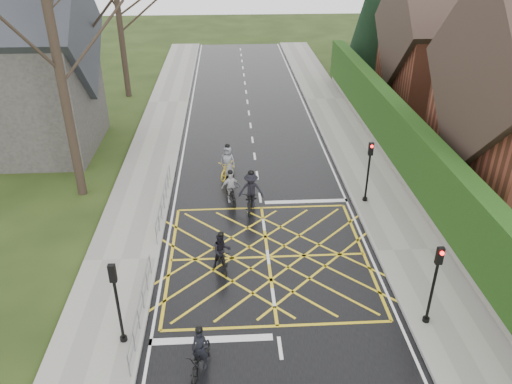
{
  "coord_description": "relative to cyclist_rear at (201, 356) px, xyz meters",
  "views": [
    {
      "loc": [
        -1.47,
        -16.73,
        12.27
      ],
      "look_at": [
        -0.31,
        3.26,
        1.3
      ],
      "focal_mm": 35.0,
      "sensor_mm": 36.0,
      "label": 1
    }
  ],
  "objects": [
    {
      "name": "stone_wall",
      "position": [
        10.28,
        11.68,
        -0.19
      ],
      "size": [
        0.5,
        38.0,
        0.7
      ],
      "primitive_type": "cube",
      "color": "slate",
      "rests_on": "ground"
    },
    {
      "name": "cyclist_lead",
      "position": [
        0.95,
        13.2,
        0.12
      ],
      "size": [
        1.32,
        2.04,
        1.88
      ],
      "rotation": [
        0.0,
        0.0,
        -0.37
      ],
      "color": "gold",
      "rests_on": "ground"
    },
    {
      "name": "cyclist_back",
      "position": [
        0.63,
        5.08,
        0.1
      ],
      "size": [
        0.86,
        1.75,
        1.69
      ],
      "rotation": [
        0.0,
        0.0,
        0.23
      ],
      "color": "black",
      "rests_on": "ground"
    },
    {
      "name": "railing_south",
      "position": [
        -2.12,
        2.18,
        0.25
      ],
      "size": [
        0.05,
        5.04,
        1.03
      ],
      "color": "slate",
      "rests_on": "ground"
    },
    {
      "name": "conifer",
      "position": [
        13.28,
        31.68,
        4.46
      ],
      "size": [
        4.6,
        4.6,
        10.0
      ],
      "color": "black",
      "rests_on": "ground"
    },
    {
      "name": "hedge",
      "position": [
        10.28,
        11.68,
        1.56
      ],
      "size": [
        0.9,
        38.0,
        2.8
      ],
      "primitive_type": "cube",
      "color": "#18370F",
      "rests_on": "stone_wall"
    },
    {
      "name": "church",
      "position": [
        -11.01,
        17.68,
        4.39
      ],
      "size": [
        8.8,
        7.8,
        11.0
      ],
      "color": "#2D2B28",
      "rests_on": "ground"
    },
    {
      "name": "sidewalk_right",
      "position": [
        8.53,
        5.68,
        -0.46
      ],
      "size": [
        3.0,
        80.0,
        0.15
      ],
      "primitive_type": "cube",
      "color": "gray",
      "rests_on": "ground"
    },
    {
      "name": "tree_near",
      "position": [
        -6.47,
        11.68,
        7.38
      ],
      "size": [
        9.24,
        9.24,
        11.44
      ],
      "color": "black",
      "rests_on": "ground"
    },
    {
      "name": "railing_north",
      "position": [
        -2.12,
        9.68,
        0.25
      ],
      "size": [
        0.05,
        6.04,
        1.03
      ],
      "color": "slate",
      "rests_on": "ground"
    },
    {
      "name": "traffic_light_ne",
      "position": [
        7.63,
        9.88,
        1.13
      ],
      "size": [
        0.24,
        0.31,
        3.21
      ],
      "rotation": [
        0.0,
        0.0,
        3.14
      ],
      "color": "black",
      "rests_on": "ground"
    },
    {
      "name": "ground",
      "position": [
        2.53,
        5.68,
        -0.54
      ],
      "size": [
        120.0,
        120.0,
        0.0
      ],
      "primitive_type": "plane",
      "color": "black",
      "rests_on": "ground"
    },
    {
      "name": "road",
      "position": [
        2.53,
        5.68,
        -0.53
      ],
      "size": [
        9.0,
        80.0,
        0.01
      ],
      "primitive_type": "cube",
      "color": "black",
      "rests_on": "ground"
    },
    {
      "name": "cyclist_mid",
      "position": [
        2.03,
        9.72,
        0.2
      ],
      "size": [
        1.29,
        2.16,
        2.02
      ],
      "rotation": [
        0.0,
        0.0,
        -0.15
      ],
      "color": "black",
      "rests_on": "ground"
    },
    {
      "name": "traffic_light_se",
      "position": [
        7.63,
        1.48,
        1.13
      ],
      "size": [
        0.24,
        0.31,
        3.21
      ],
      "rotation": [
        0.0,
        0.0,
        3.14
      ],
      "color": "black",
      "rests_on": "ground"
    },
    {
      "name": "house_far",
      "position": [
        17.28,
        23.68,
        3.83
      ],
      "size": [
        9.8,
        8.8,
        10.3
      ],
      "color": "brown",
      "rests_on": "ground"
    },
    {
      "name": "cyclist_rear",
      "position": [
        0.0,
        0.0,
        0.0
      ],
      "size": [
        1.04,
        1.79,
        1.65
      ],
      "rotation": [
        0.0,
        0.0,
        -0.28
      ],
      "color": "black",
      "rests_on": "ground"
    },
    {
      "name": "sidewalk_left",
      "position": [
        -3.47,
        5.68,
        -0.46
      ],
      "size": [
        3.0,
        80.0,
        0.15
      ],
      "primitive_type": "cube",
      "color": "gray",
      "rests_on": "ground"
    },
    {
      "name": "traffic_light_sw",
      "position": [
        -2.57,
        1.19,
        1.13
      ],
      "size": [
        0.24,
        0.31,
        3.21
      ],
      "color": "black",
      "rests_on": "ground"
    },
    {
      "name": "cyclist_front",
      "position": [
        1.06,
        10.37,
        0.1
      ],
      "size": [
        1.0,
        1.8,
        1.74
      ],
      "rotation": [
        0.0,
        0.0,
        0.28
      ],
      "color": "black",
      "rests_on": "ground"
    }
  ]
}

